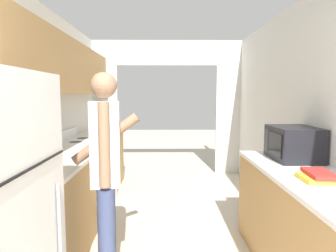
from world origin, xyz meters
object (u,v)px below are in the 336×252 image
at_px(knife, 98,134).
at_px(microwave, 293,143).
at_px(person, 106,176).
at_px(range_oven, 89,172).
at_px(book_stack, 319,176).

bearing_deg(knife, microwave, -43.77).
relative_size(person, microwave, 3.20).
distance_m(range_oven, knife, 0.73).
xyz_separation_m(range_oven, person, (0.59, -1.81, 0.45)).
bearing_deg(microwave, range_oven, 151.06).
xyz_separation_m(microwave, book_stack, (-0.11, -0.69, -0.12)).
height_order(microwave, knife, microwave).
height_order(person, book_stack, person).
relative_size(book_stack, knife, 0.95).
relative_size(range_oven, book_stack, 3.42).
bearing_deg(person, book_stack, -103.11).
distance_m(range_oven, microwave, 2.63).
relative_size(range_oven, microwave, 1.99).
bearing_deg(range_oven, knife, 89.99).
bearing_deg(range_oven, book_stack, -42.23).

